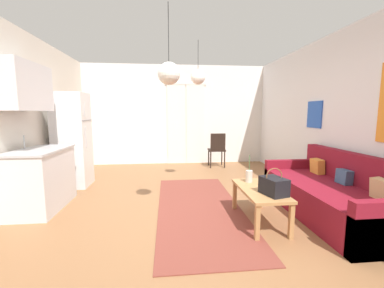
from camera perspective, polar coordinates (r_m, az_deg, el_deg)
The scene contains 13 objects.
ground_plane at distance 3.56m, azimuth -1.53°, elevation -16.86°, with size 5.49×7.59×0.10m, color #8E603D.
wall_back at distance 6.78m, azimuth -3.77°, elevation 6.73°, with size 5.09×0.13×2.69m.
wall_right at distance 4.24m, azimuth 34.55°, elevation 5.23°, with size 0.12×7.19×2.69m.
area_rug at distance 3.75m, azimuth 1.68°, elevation -14.63°, with size 1.20×3.00×0.01m, color brown.
couch at distance 3.93m, azimuth 30.18°, elevation -10.46°, with size 0.93×2.10×0.86m.
coffee_table at distance 3.29m, azimuth 15.58°, elevation -11.09°, with size 0.47×0.98×0.45m.
bamboo_vase at distance 3.51m, azimuth 13.23°, elevation -7.36°, with size 0.09×0.09×0.39m.
handbag at distance 3.07m, azimuth 18.63°, elevation -9.28°, with size 0.29×0.35×0.32m.
refrigerator at distance 5.16m, azimuth -26.24°, elevation 0.83°, with size 0.60×0.59×1.78m.
kitchen_counter at distance 4.17m, azimuth -32.51°, elevation -2.10°, with size 0.59×1.09×2.10m.
accent_chair at distance 6.32m, azimuth 5.90°, elevation -0.97°, with size 0.43×0.41×0.89m.
pendant_lamp_near at distance 3.06m, azimuth -5.43°, elevation 16.12°, with size 0.27×0.27×0.95m.
pendant_lamp_far at distance 4.55m, azimuth 1.42°, elevation 15.46°, with size 0.27×0.27×0.78m.
Camera 1 is at (-0.24, -3.24, 1.41)m, focal length 22.74 mm.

